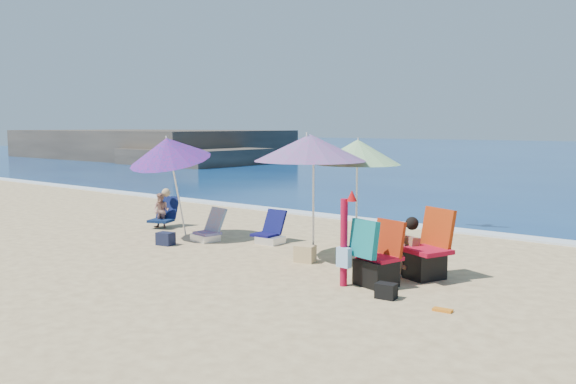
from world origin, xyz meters
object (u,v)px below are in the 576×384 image
Objects in this scene: umbrella_turquoise at (310,148)px; furled_umbrella at (345,233)px; umbrella_striped at (358,152)px; chair_rainbow at (208,232)px; camp_chair_left at (424,257)px; camp_chair_right at (375,261)px; chair_navy at (270,234)px; person_center at (402,248)px; person_left at (162,210)px; umbrella_blue at (169,150)px.

furled_umbrella is at bearing -36.41° from umbrella_turquoise.
umbrella_striped is 3.21× the size of chair_rainbow.
camp_chair_left is 1.08× the size of camp_chair_right.
umbrella_turquoise is 2.35m from camp_chair_right.
chair_rainbow is at bearing -151.54° from chair_navy.
camp_chair_left is 0.90m from camp_chair_right.
umbrella_striped is 1.97× the size of camp_chair_left.
chair_rainbow is (-2.54, 0.14, -1.69)m from umbrella_turquoise.
camp_chair_left reaches higher than person_center.
umbrella_striped reaches higher than chair_navy.
chair_navy is at bearing 148.65° from furled_umbrella.
umbrella_turquoise reaches higher than camp_chair_left.
camp_chair_left reaches higher than camp_chair_right.
person_left is at bearing -176.82° from chair_navy.
umbrella_striped is 2.19m from person_center.
umbrella_turquoise is at bearing 4.44° from umbrella_blue.
umbrella_striped is 2.40× the size of person_center.
umbrella_turquoise reaches higher than camp_chair_right.
chair_navy is 2.96m from person_left.
umbrella_turquoise is at bearing -3.09° from chair_rainbow.
umbrella_turquoise is at bearing -176.67° from camp_chair_left.
umbrella_striped is (0.24, 1.07, -0.10)m from umbrella_turquoise.
umbrella_striped is at bearing 144.97° from person_center.
person_left is at bearing 168.15° from camp_chair_right.
furled_umbrella is 4.08m from chair_rainbow.
umbrella_blue reaches higher than person_left.
umbrella_turquoise is at bearing -26.18° from chair_navy.
camp_chair_right is (0.31, 0.27, -0.40)m from furled_umbrella.
furled_umbrella is at bearing -120.45° from camp_chair_left.
camp_chair_right is at bearing 41.58° from furled_umbrella.
person_left is (-1.87, 0.42, 0.22)m from chair_rainbow.
furled_umbrella is 5.96m from person_left.
umbrella_striped is at bearing 77.40° from umbrella_turquoise.
person_left reaches higher than chair_navy.
umbrella_blue is 2.55m from chair_navy.
umbrella_turquoise is 2.58× the size of person_left.
chair_rainbow is 4.53m from camp_chair_left.
chair_rainbow is 4.28m from camp_chair_right.
umbrella_striped is at bearing 11.49° from chair_navy.
chair_navy is 1.22m from chair_rainbow.
camp_chair_left reaches higher than person_left.
umbrella_turquoise reaches higher than chair_rainbow.
umbrella_striped is at bearing 18.49° from chair_rainbow.
person_left is (-6.06, 1.27, 0.04)m from camp_chair_right.
camp_chair_left is at bearing -3.94° from person_left.
umbrella_blue is 2.52× the size of person_left.
camp_chair_left is (0.65, 1.11, -0.43)m from furled_umbrella.
person_center is at bearing -35.03° from umbrella_striped.
umbrella_turquoise is 1.10m from umbrella_striped.
chair_rainbow is (-1.08, -0.58, 0.00)m from chair_navy.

